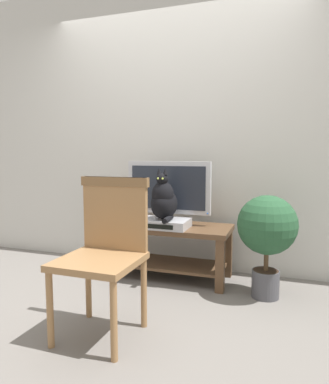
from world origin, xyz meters
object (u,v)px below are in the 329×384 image
(tv_stand, at_px, (166,241))
(wooden_chair, at_px, (106,243))
(book_stack, at_px, (127,215))
(potted_plant, at_px, (267,231))
(media_box, at_px, (164,223))
(cat, at_px, (164,200))
(tv, at_px, (169,191))

(tv_stand, height_order, wooden_chair, wooden_chair)
(tv_stand, bearing_deg, book_stack, 179.47)
(book_stack, height_order, potted_plant, potted_plant)
(media_box, distance_m, potted_plant, 0.87)
(cat, distance_m, book_stack, 0.47)
(wooden_chair, relative_size, book_stack, 3.88)
(media_box, bearing_deg, potted_plant, -4.38)
(tv, xyz_separation_m, wooden_chair, (-0.05, -1.11, -0.22))
(tv, height_order, wooden_chair, tv)
(tv_stand, relative_size, media_box, 2.69)
(tv_stand, height_order, potted_plant, potted_plant)
(book_stack, bearing_deg, tv, 8.98)
(tv, distance_m, potted_plant, 0.95)
(cat, height_order, book_stack, cat)
(cat, relative_size, book_stack, 1.77)
(media_box, xyz_separation_m, wooden_chair, (-0.06, -0.93, 0.04))
(wooden_chair, bearing_deg, tv, 87.62)
(tv, distance_m, cat, 0.20)
(wooden_chair, relative_size, potted_plant, 1.21)
(tv, bearing_deg, wooden_chair, -92.38)
(media_box, relative_size, book_stack, 1.70)
(tv_stand, xyz_separation_m, tv, (0.00, 0.07, 0.45))
(wooden_chair, bearing_deg, media_box, 86.12)
(tv_stand, xyz_separation_m, book_stack, (-0.40, 0.00, 0.21))
(media_box, height_order, wooden_chair, wooden_chair)
(tv_stand, xyz_separation_m, wooden_chair, (-0.05, -1.05, 0.23))
(tv, distance_m, media_box, 0.32)
(wooden_chair, bearing_deg, cat, 85.99)
(media_box, height_order, book_stack, book_stack)
(cat, bearing_deg, book_stack, 162.63)
(tv_stand, xyz_separation_m, media_box, (0.02, -0.11, 0.19))
(potted_plant, bearing_deg, media_box, 175.62)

